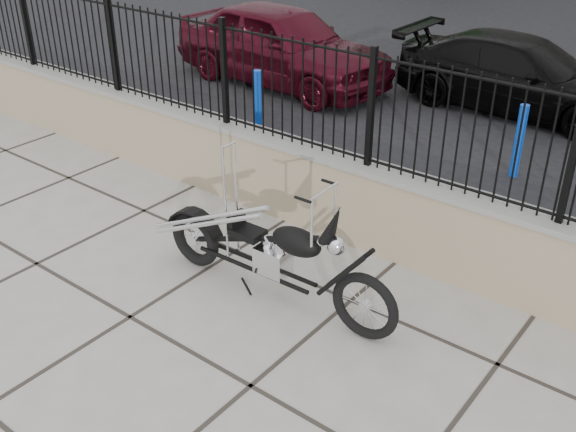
# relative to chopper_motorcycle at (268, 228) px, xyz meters

# --- Properties ---
(ground_plane) EXTENTS (90.00, 90.00, 0.00)m
(ground_plane) POSITION_rel_chopper_motorcycle_xyz_m (-0.81, -1.08, -0.77)
(ground_plane) COLOR #99968E
(ground_plane) RESTS_ON ground
(parking_lot) EXTENTS (30.00, 30.00, 0.00)m
(parking_lot) POSITION_rel_chopper_motorcycle_xyz_m (-0.81, 11.42, -0.77)
(parking_lot) COLOR black
(parking_lot) RESTS_ON ground
(retaining_wall) EXTENTS (14.00, 0.36, 0.96)m
(retaining_wall) POSITION_rel_chopper_motorcycle_xyz_m (-0.81, 1.42, -0.29)
(retaining_wall) COLOR gray
(retaining_wall) RESTS_ON ground_plane
(iron_fence) EXTENTS (14.00, 0.08, 1.20)m
(iron_fence) POSITION_rel_chopper_motorcycle_xyz_m (-0.81, 1.42, 0.79)
(iron_fence) COLOR black
(iron_fence) RESTS_ON retaining_wall
(chopper_motorcycle) EXTENTS (2.56, 0.52, 1.53)m
(chopper_motorcycle) POSITION_rel_chopper_motorcycle_xyz_m (0.00, 0.00, 0.00)
(chopper_motorcycle) COLOR black
(chopper_motorcycle) RESTS_ON ground_plane
(car_red) EXTENTS (4.36, 1.95, 1.45)m
(car_red) POSITION_rel_chopper_motorcycle_xyz_m (-4.10, 5.38, -0.04)
(car_red) COLOR #430916
(car_red) RESTS_ON parking_lot
(car_black) EXTENTS (4.16, 1.76, 1.20)m
(car_black) POSITION_rel_chopper_motorcycle_xyz_m (-0.12, 6.64, -0.17)
(car_black) COLOR black
(car_black) RESTS_ON parking_lot
(bollard_a) EXTENTS (0.12, 0.12, 0.98)m
(bollard_a) POSITION_rel_chopper_motorcycle_xyz_m (-2.86, 3.22, -0.27)
(bollard_a) COLOR #0B5DAC
(bollard_a) RESTS_ON ground_plane
(bollard_b) EXTENTS (0.13, 0.13, 1.00)m
(bollard_b) POSITION_rel_chopper_motorcycle_xyz_m (0.85, 4.14, -0.26)
(bollard_b) COLOR #0D37C7
(bollard_b) RESTS_ON ground_plane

